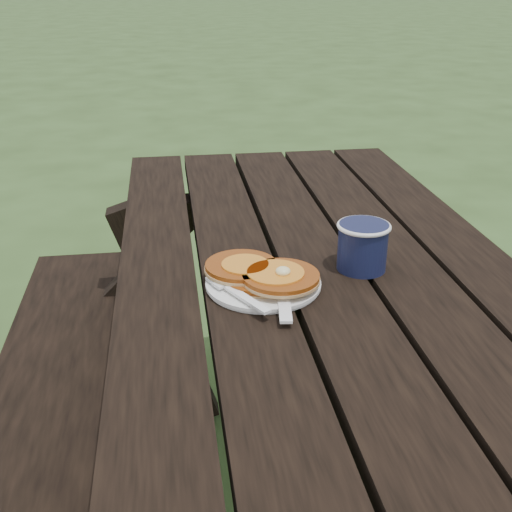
{
  "coord_description": "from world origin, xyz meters",
  "views": [
    {
      "loc": [
        -0.27,
        -0.96,
        1.26
      ],
      "look_at": [
        -0.13,
        0.05,
        0.8
      ],
      "focal_mm": 45.0,
      "sensor_mm": 36.0,
      "label": 1
    }
  ],
  "objects": [
    {
      "name": "plate",
      "position": [
        -0.12,
        0.03,
        0.76
      ],
      "size": [
        0.25,
        0.25,
        0.01
      ],
      "primitive_type": "cylinder",
      "rotation": [
        0.0,
        0.0,
        0.36
      ],
      "color": "white",
      "rests_on": "picnic_table"
    },
    {
      "name": "picnic_table",
      "position": [
        0.0,
        0.0,
        0.37
      ],
      "size": [
        1.36,
        1.8,
        0.75
      ],
      "color": "black",
      "rests_on": "ground"
    },
    {
      "name": "fork",
      "position": [
        -0.16,
        -0.05,
        0.77
      ],
      "size": [
        0.11,
        0.16,
        0.01
      ],
      "primitive_type": null,
      "rotation": [
        0.0,
        0.0,
        0.5
      ],
      "color": "white",
      "rests_on": "plate"
    },
    {
      "name": "knife",
      "position": [
        -0.09,
        -0.03,
        0.76
      ],
      "size": [
        0.04,
        0.18,
        0.0
      ],
      "primitive_type": "cube",
      "rotation": [
        0.0,
        0.0,
        -0.13
      ],
      "color": "white",
      "rests_on": "plate"
    },
    {
      "name": "pancake_stack",
      "position": [
        -0.12,
        0.03,
        0.77
      ],
      "size": [
        0.19,
        0.18,
        0.04
      ],
      "rotation": [
        0.0,
        0.0,
        -0.41
      ],
      "color": "#8E4010",
      "rests_on": "plate"
    },
    {
      "name": "coffee_cup",
      "position": [
        0.07,
        0.07,
        0.8
      ],
      "size": [
        0.1,
        0.1,
        0.09
      ],
      "rotation": [
        0.0,
        0.0,
        -0.09
      ],
      "color": "#141939",
      "rests_on": "picnic_table"
    }
  ]
}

